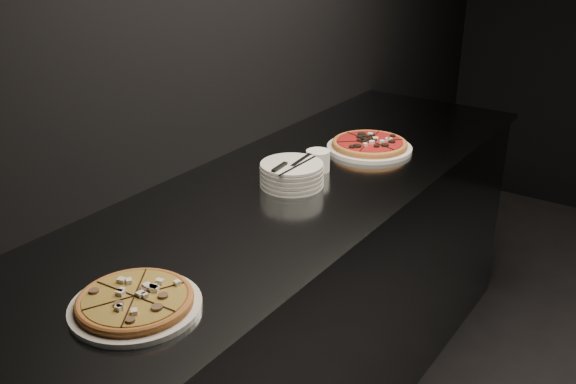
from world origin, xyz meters
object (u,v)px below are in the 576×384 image
Objects in this scene: counter at (295,301)px; ramekin at (318,160)px; pizza_tomato at (369,145)px; plate_stack at (292,174)px; cutlery at (291,165)px; pizza_mushroom at (135,302)px.

counter is 29.62× the size of ramekin.
counter is 6.80× the size of pizza_tomato.
ramekin is (0.00, 0.16, -0.00)m from plate_stack.
ramekin is (-0.05, -0.29, 0.02)m from pizza_tomato.
ramekin is at bearing 91.28° from counter.
counter is 11.11× the size of cutlery.
counter is at bearing -96.28° from pizza_tomato.
cutlery is (0.01, -0.02, 0.04)m from plate_stack.
pizza_tomato reaches higher than pizza_mushroom.
counter is 11.91× the size of plate_stack.
pizza_mushroom is 1.24m from pizza_tomato.
plate_stack reaches higher than ramekin.
cutlery is 2.67× the size of ramekin.
ramekin is at bearing 86.65° from cutlery.
pizza_tomato is 0.45m from plate_stack.
pizza_mushroom is 0.78m from cutlery.
plate_stack is at bearing -90.02° from ramekin.
cutlery is (-0.10, 0.78, 0.06)m from pizza_mushroom.
pizza_mushroom reaches higher than counter.
pizza_mushroom is 1.36× the size of cutlery.
cutlery is at bearing -95.18° from pizza_tomato.
pizza_mushroom is 0.83× the size of pizza_tomato.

